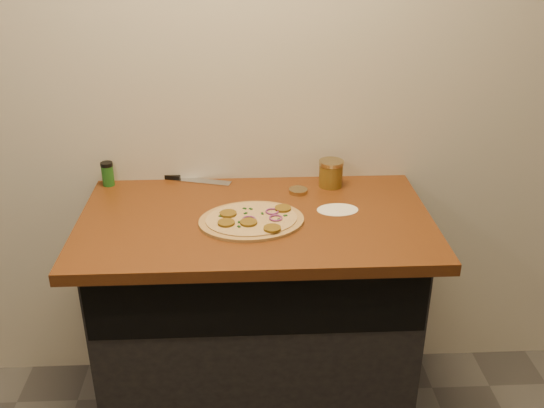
{
  "coord_description": "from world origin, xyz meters",
  "views": [
    {
      "loc": [
        -0.03,
        -0.43,
        1.83
      ],
      "look_at": [
        0.06,
        1.41,
        0.95
      ],
      "focal_mm": 40.0,
      "sensor_mm": 36.0,
      "label": 1
    }
  ],
  "objects": [
    {
      "name": "mason_jar_lid",
      "position": [
        0.16,
        1.6,
        0.91
      ],
      "size": [
        0.09,
        0.09,
        0.01
      ],
      "primitive_type": "cylinder",
      "rotation": [
        0.0,
        0.0,
        0.4
      ],
      "color": "tan",
      "rests_on": "countertop"
    },
    {
      "name": "flour_spill",
      "position": [
        0.29,
        1.45,
        0.9
      ],
      "size": [
        0.15,
        0.15,
        0.0
      ],
      "primitive_type": "cylinder",
      "rotation": [
        0.0,
        0.0,
        0.05
      ],
      "color": "white",
      "rests_on": "countertop"
    },
    {
      "name": "cabinet",
      "position": [
        0.0,
        1.45,
        0.43
      ],
      "size": [
        1.1,
        0.6,
        0.86
      ],
      "primitive_type": "cube",
      "color": "black",
      "rests_on": "ground"
    },
    {
      "name": "countertop",
      "position": [
        0.0,
        1.42,
        0.88
      ],
      "size": [
        1.2,
        0.7,
        0.04
      ],
      "primitive_type": "cube",
      "color": "#603012",
      "rests_on": "cabinet"
    },
    {
      "name": "room_shell",
      "position": [
        0.0,
        0.0,
        1.7
      ],
      "size": [
        4.02,
        3.52,
        2.71
      ],
      "color": "beige",
      "rests_on": "ground"
    },
    {
      "name": "chefs_knife",
      "position": [
        -0.27,
        1.74,
        0.91
      ],
      "size": [
        0.32,
        0.12,
        0.02
      ],
      "color": "#B7BAC1",
      "rests_on": "countertop"
    },
    {
      "name": "spice_shaker",
      "position": [
        -0.55,
        1.71,
        0.95
      ],
      "size": [
        0.05,
        0.05,
        0.09
      ],
      "color": "#1E5B1C",
      "rests_on": "countertop"
    },
    {
      "name": "salsa_jar",
      "position": [
        0.29,
        1.66,
        0.95
      ],
      "size": [
        0.09,
        0.09,
        0.1
      ],
      "color": "#A32710",
      "rests_on": "countertop"
    },
    {
      "name": "pizza",
      "position": [
        -0.01,
        1.37,
        0.91
      ],
      "size": [
        0.39,
        0.39,
        0.02
      ],
      "color": "tan",
      "rests_on": "countertop"
    }
  ]
}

